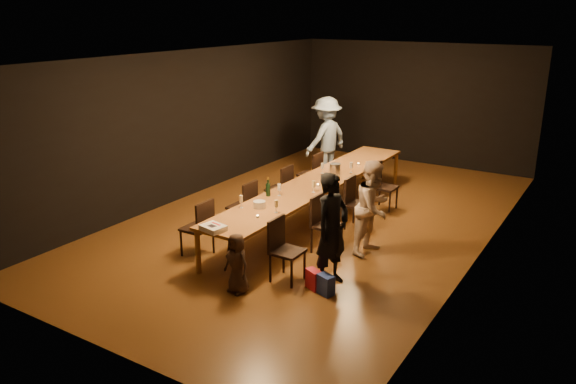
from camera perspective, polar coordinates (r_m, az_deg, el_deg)
The scene contains 30 objects.
ground at distance 10.56m, azimuth 2.94°, elevation -2.79°, with size 10.00×10.00×0.00m, color #462311.
room_shell at distance 10.01m, azimuth 3.14°, elevation 8.39°, with size 6.04×10.04×3.02m.
table at distance 10.33m, azimuth 3.01°, elevation 0.85°, with size 0.90×6.00×0.75m.
chair_right_0 at distance 8.07m, azimuth -0.06°, elevation -5.99°, with size 0.42×0.42×0.93m, color black, non-canonical shape.
chair_right_1 at distance 9.03m, azimuth 3.99°, elevation -3.34°, with size 0.42×0.42×0.93m, color black, non-canonical shape.
chair_right_2 at distance 10.05m, azimuth 7.22°, elevation -1.20°, with size 0.42×0.42×0.93m, color black, non-canonical shape.
chair_right_3 at distance 11.10m, azimuth 9.85°, elevation 0.54°, with size 0.42×0.42×0.93m, color black, non-canonical shape.
chair_left_0 at distance 9.02m, azimuth -9.27°, elevation -3.58°, with size 0.42×0.42×0.93m, color black, non-canonical shape.
chair_left_1 at distance 9.89m, azimuth -4.73°, elevation -1.43°, with size 0.42×0.42×0.93m, color black, non-canonical shape.
chair_left_2 at distance 10.82m, azimuth -0.95°, elevation 0.36°, with size 0.42×0.42×0.93m, color black, non-canonical shape.
chair_left_3 at distance 11.80m, azimuth 2.22°, elevation 1.86°, with size 0.42×0.42×0.93m, color black, non-canonical shape.
woman_birthday at distance 7.88m, azimuth 4.49°, elevation -3.85°, with size 0.60×0.39×1.64m, color black.
woman_tan at distance 9.00m, azimuth 8.66°, elevation -1.57°, with size 0.74×0.58×1.53m, color beige.
man_blue at distance 12.99m, azimuth 3.89°, elevation 5.51°, with size 1.21×0.70×1.88m, color #8DAEDB.
child at distance 7.80m, azimuth -5.21°, elevation -7.22°, with size 0.42×0.27×0.86m, color #3B2A21.
gift_bag_red at distance 7.98m, azimuth 2.63°, elevation -8.87°, with size 0.24×0.13×0.29m, color red.
gift_bag_blue at distance 7.85m, azimuth 3.85°, elevation -9.37°, with size 0.23×0.15×0.29m, color #2A46B7.
birthday_cake at distance 8.08m, azimuth -7.60°, elevation -3.63°, with size 0.38×0.33×0.08m.
plate_stack at distance 8.92m, azimuth -2.93°, elevation -1.27°, with size 0.20×0.20×0.11m, color silver.
champagne_bottle at distance 9.45m, azimuth -2.04°, elevation 0.56°, with size 0.08×0.08×0.33m, color black, non-canonical shape.
ice_bucket at distance 10.67m, azimuth 4.80°, elevation 2.29°, with size 0.21×0.21×0.23m, color #AAAAAE.
wineglass_0 at distance 8.92m, azimuth -4.78°, elevation -0.98°, with size 0.06×0.06×0.21m, color beige, non-canonical shape.
wineglass_1 at distance 8.68m, azimuth -1.21°, elevation -1.47°, with size 0.06×0.06×0.21m, color beige, non-canonical shape.
wineglass_2 at distance 9.47m, azimuth -0.89°, elevation 0.22°, with size 0.06×0.06×0.21m, color silver, non-canonical shape.
wineglass_3 at distance 9.65m, azimuth 2.61°, elevation 0.55°, with size 0.06×0.06×0.21m, color beige, non-canonical shape.
wineglass_4 at distance 10.80m, azimuth 3.51°, elevation 2.44°, with size 0.06×0.06×0.21m, color silver, non-canonical shape.
wineglass_5 at distance 10.89m, azimuth 6.43°, elevation 2.49°, with size 0.06×0.06×0.21m, color silver, non-canonical shape.
tealight_near at distance 8.52m, azimuth -3.11°, elevation -2.51°, with size 0.05×0.05×0.03m, color #B2B7B2.
tealight_mid at distance 10.03m, azimuth 3.06°, elevation 0.70°, with size 0.05×0.05×0.03m, color #B2B7B2.
tealight_far at distance 11.49m, azimuth 7.16°, elevation 2.83°, with size 0.05×0.05×0.03m, color #B2B7B2.
Camera 1 is at (4.76, -8.65, 3.75)m, focal length 35.00 mm.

